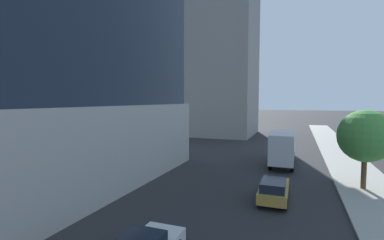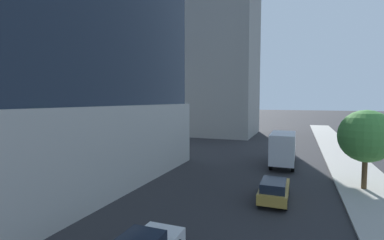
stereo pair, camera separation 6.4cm
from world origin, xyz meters
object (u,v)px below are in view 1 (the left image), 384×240
at_px(car_gold, 274,189).
at_px(box_truck, 283,147).
at_px(street_tree, 365,136).
at_px(construction_building, 216,48).

xyz_separation_m(car_gold, box_truck, (0.00, 10.40, 1.11)).
distance_m(street_tree, car_gold, 8.16).
height_order(street_tree, box_truck, street_tree).
bearing_deg(construction_building, car_gold, -68.12).
bearing_deg(car_gold, construction_building, 111.88).
relative_size(construction_building, street_tree, 6.97).
relative_size(street_tree, box_truck, 0.82).
distance_m(construction_building, street_tree, 37.49).
xyz_separation_m(construction_building, box_truck, (13.62, -23.52, -14.81)).
relative_size(construction_building, car_gold, 9.03).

